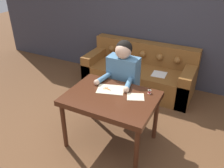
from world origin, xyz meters
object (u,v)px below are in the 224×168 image
at_px(couch, 139,73).
at_px(scissors, 109,90).
at_px(dining_table, 111,102).
at_px(person, 123,81).
at_px(thread_spool, 149,92).

height_order(couch, scissors, couch).
xyz_separation_m(dining_table, scissors, (-0.10, 0.12, 0.09)).
relative_size(dining_table, couch, 0.56).
bearing_deg(couch, person, -83.10).
distance_m(dining_table, scissors, 0.18).
height_order(scissors, thread_spool, thread_spool).
xyz_separation_m(dining_table, thread_spool, (0.40, 0.28, 0.11)).
bearing_deg(person, couch, 96.90).
bearing_deg(dining_table, person, 99.48).
height_order(dining_table, couch, couch).
bearing_deg(thread_spool, scissors, -162.55).
height_order(dining_table, person, person).
distance_m(dining_table, person, 0.57).
relative_size(person, scissors, 5.44).
bearing_deg(couch, scissors, -85.30).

